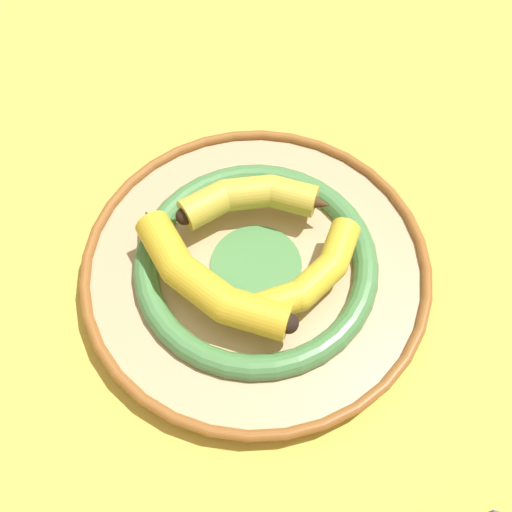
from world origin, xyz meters
TOP-DOWN VIEW (x-y plane):
  - ground_plane at (0.00, 0.00)m, footprint 2.80×2.80m
  - decorative_bowl at (-0.03, -0.01)m, footprint 0.39×0.39m
  - banana_a at (-0.09, -0.04)m, footprint 0.07×0.17m
  - banana_b at (0.03, -0.04)m, footprint 0.10×0.16m
  - banana_c at (-0.03, 0.05)m, footprint 0.21×0.10m

SIDE VIEW (x-z plane):
  - ground_plane at x=0.00m, z-range 0.00..0.00m
  - decorative_bowl at x=-0.03m, z-range 0.00..0.04m
  - banana_a at x=-0.09m, z-range 0.04..0.07m
  - banana_b at x=0.03m, z-range 0.04..0.07m
  - banana_c at x=-0.03m, z-range 0.04..0.08m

